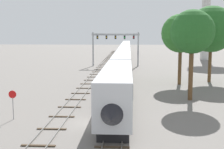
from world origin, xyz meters
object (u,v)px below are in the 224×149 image
at_px(signal_gantry, 115,41).
at_px(trackside_tree_left, 181,34).
at_px(trackside_tree_right, 192,32).
at_px(stop_sign, 13,101).
at_px(trackside_tree_mid, 211,29).
at_px(passenger_train, 125,54).

distance_m(signal_gantry, trackside_tree_left, 30.10).
bearing_deg(signal_gantry, trackside_tree_right, -74.21).
distance_m(stop_sign, trackside_tree_mid, 35.87).
distance_m(trackside_tree_mid, trackside_tree_right, 15.99).
xyz_separation_m(passenger_train, trackside_tree_mid, (15.06, -31.49, 6.42)).
height_order(signal_gantry, trackside_tree_left, trackside_tree_left).
bearing_deg(signal_gantry, stop_sign, -98.92).
height_order(stop_sign, trackside_tree_left, trackside_tree_left).
bearing_deg(trackside_tree_left, passenger_train, 105.44).
height_order(stop_sign, trackside_tree_right, trackside_tree_right).
bearing_deg(signal_gantry, trackside_tree_left, -66.98).
relative_size(passenger_train, signal_gantry, 10.46).
xyz_separation_m(stop_sign, trackside_tree_right, (18.92, 9.90, 6.61)).
distance_m(signal_gantry, stop_sign, 50.20).
distance_m(stop_sign, trackside_tree_left, 29.91).
distance_m(signal_gantry, trackside_tree_mid, 30.33).
height_order(signal_gantry, trackside_tree_right, trackside_tree_right).
relative_size(signal_gantry, trackside_tree_right, 1.07).
bearing_deg(trackside_tree_mid, stop_sign, -135.48).
xyz_separation_m(passenger_train, signal_gantry, (-2.25, -6.74, 3.72)).
height_order(trackside_tree_left, trackside_tree_mid, trackside_tree_mid).
xyz_separation_m(signal_gantry, trackside_tree_right, (11.17, -39.50, 2.15)).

